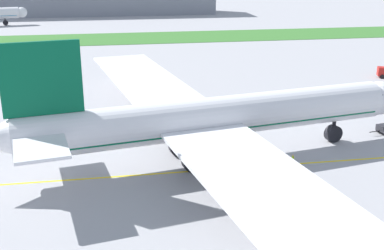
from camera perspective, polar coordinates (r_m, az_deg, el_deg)
ground_plane at (r=63.53m, az=6.06°, el=-3.98°), size 600.00×600.00×0.00m
apron_taxi_line at (r=61.24m, az=6.71°, el=-4.91°), size 280.00×0.36×0.01m
grass_median_strip at (r=160.78m, az=-3.79°, el=10.16°), size 320.00×24.00×0.10m
airliner_foreground at (r=61.10m, az=1.72°, el=0.73°), size 56.49×92.11×16.31m
ground_crew_wingwalker_port at (r=44.31m, az=14.66°, el=-13.99°), size 0.57×0.38×1.69m
ground_crew_wingwalker_starboard at (r=61.57m, az=11.68°, el=-3.97°), size 0.40×0.59×1.76m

